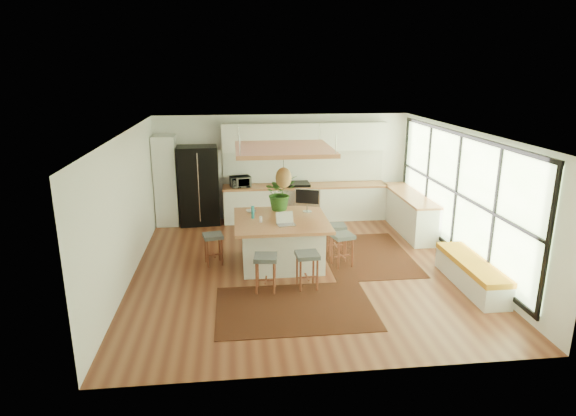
{
  "coord_description": "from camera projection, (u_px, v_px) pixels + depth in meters",
  "views": [
    {
      "loc": [
        -1.26,
        -8.9,
        3.83
      ],
      "look_at": [
        -0.2,
        0.5,
        1.1
      ],
      "focal_mm": 30.34,
      "sensor_mm": 36.0,
      "label": 1
    }
  ],
  "objects": [
    {
      "name": "window_bench",
      "position": [
        471.0,
        274.0,
        8.8
      ],
      "size": [
        0.52,
        2.0,
        0.5
      ],
      "primitive_type": null,
      "color": "white",
      "rests_on": "floor"
    },
    {
      "name": "range",
      "position": [
        296.0,
        201.0,
        12.63
      ],
      "size": [
        0.76,
        0.62,
        1.0
      ],
      "primitive_type": null,
      "color": "#A5A5AA",
      "rests_on": "floor"
    },
    {
      "name": "back_counter_top",
      "position": [
        305.0,
        186.0,
        12.54
      ],
      "size": [
        4.24,
        0.64,
        0.05
      ],
      "primitive_type": "cube",
      "color": "#AC613D",
      "rests_on": "back_counter_base"
    },
    {
      "name": "backsplash",
      "position": [
        304.0,
        167.0,
        12.7
      ],
      "size": [
        4.2,
        0.02,
        0.8
      ],
      "primitive_type": "cube",
      "color": "white",
      "rests_on": "wall_back"
    },
    {
      "name": "stool_near_left",
      "position": [
        266.0,
        272.0,
        8.58
      ],
      "size": [
        0.45,
        0.45,
        0.67
      ],
      "primitive_type": null,
      "rotation": [
        0.0,
        0.0,
        -0.12
      ],
      "color": "#494E51",
      "rests_on": "floor"
    },
    {
      "name": "island_plant",
      "position": [
        280.0,
        196.0,
        10.27
      ],
      "size": [
        0.96,
        0.98,
        0.58
      ],
      "primitive_type": "imported",
      "rotation": [
        0.0,
        0.0,
        0.53
      ],
      "color": "#1E4C19",
      "rests_on": "island"
    },
    {
      "name": "pantry",
      "position": [
        166.0,
        181.0,
        12.1
      ],
      "size": [
        0.55,
        0.6,
        2.25
      ],
      "primitive_type": "cube",
      "color": "white",
      "rests_on": "floor"
    },
    {
      "name": "stool_left_side",
      "position": [
        213.0,
        247.0,
        9.79
      ],
      "size": [
        0.44,
        0.44,
        0.63
      ],
      "primitive_type": null,
      "rotation": [
        0.0,
        0.0,
        -1.36
      ],
      "color": "#494E51",
      "rests_on": "floor"
    },
    {
      "name": "back_counter_base",
      "position": [
        305.0,
        203.0,
        12.67
      ],
      "size": [
        4.2,
        0.6,
        0.88
      ],
      "primitive_type": "cube",
      "color": "white",
      "rests_on": "floor"
    },
    {
      "name": "wall_right",
      "position": [
        463.0,
        198.0,
        9.67
      ],
      "size": [
        0.0,
        7.0,
        7.0
      ],
      "primitive_type": "plane",
      "rotation": [
        1.57,
        0.0,
        -1.57
      ],
      "color": "white",
      "rests_on": "ground"
    },
    {
      "name": "rug_right",
      "position": [
        366.0,
        255.0,
        10.34
      ],
      "size": [
        1.8,
        2.6,
        0.01
      ],
      "primitive_type": "cube",
      "color": "black",
      "rests_on": "floor"
    },
    {
      "name": "wall_left",
      "position": [
        127.0,
        208.0,
        8.97
      ],
      "size": [
        0.0,
        7.0,
        7.0
      ],
      "primitive_type": "plane",
      "rotation": [
        1.57,
        0.0,
        1.57
      ],
      "color": "white",
      "rests_on": "ground"
    },
    {
      "name": "island_bottle_1",
      "position": [
        261.0,
        217.0,
        9.49
      ],
      "size": [
        0.07,
        0.07,
        0.19
      ],
      "primitive_type": "cylinder",
      "color": "white",
      "rests_on": "island"
    },
    {
      "name": "laptop",
      "position": [
        286.0,
        219.0,
        9.29
      ],
      "size": [
        0.39,
        0.41,
        0.26
      ],
      "primitive_type": null,
      "rotation": [
        0.0,
        0.0,
        0.16
      ],
      "color": "#A5A5AA",
      "rests_on": "island"
    },
    {
      "name": "wall_back",
      "position": [
        283.0,
        167.0,
        12.66
      ],
      "size": [
        6.5,
        0.0,
        6.5
      ],
      "primitive_type": "plane",
      "rotation": [
        1.57,
        0.0,
        0.0
      ],
      "color": "white",
      "rests_on": "ground"
    },
    {
      "name": "fridge",
      "position": [
        199.0,
        188.0,
        12.25
      ],
      "size": [
        1.04,
        0.84,
        1.98
      ],
      "primitive_type": null,
      "rotation": [
        0.0,
        0.0,
        0.07
      ],
      "color": "black",
      "rests_on": "floor"
    },
    {
      "name": "stool_right_back",
      "position": [
        336.0,
        238.0,
        10.3
      ],
      "size": [
        0.4,
        0.4,
        0.66
      ],
      "primitive_type": null,
      "rotation": [
        0.0,
        0.0,
        1.55
      ],
      "color": "#494E51",
      "rests_on": "floor"
    },
    {
      "name": "monitor",
      "position": [
        307.0,
        200.0,
        10.11
      ],
      "size": [
        0.58,
        0.38,
        0.51
      ],
      "primitive_type": null,
      "rotation": [
        0.0,
        0.0,
        -0.37
      ],
      "color": "#A5A5AA",
      "rests_on": "island"
    },
    {
      "name": "rug_near",
      "position": [
        295.0,
        308.0,
        8.05
      ],
      "size": [
        2.6,
        1.8,
        0.01
      ],
      "primitive_type": "cube",
      "color": "black",
      "rests_on": "floor"
    },
    {
      "name": "stool_right_front",
      "position": [
        342.0,
        249.0,
        9.69
      ],
      "size": [
        0.49,
        0.49,
        0.68
      ],
      "primitive_type": null,
      "rotation": [
        0.0,
        0.0,
        1.82
      ],
      "color": "#494E51",
      "rests_on": "floor"
    },
    {
      "name": "island_bottle_0",
      "position": [
        253.0,
        214.0,
        9.71
      ],
      "size": [
        0.07,
        0.07,
        0.19
      ],
      "primitive_type": "cylinder",
      "color": "#2EA9BB",
      "rests_on": "island"
    },
    {
      "name": "ceiling_panel",
      "position": [
        283.0,
        163.0,
        9.48
      ],
      "size": [
        1.86,
        1.86,
        0.8
      ],
      "primitive_type": null,
      "color": "#AC613D",
      "rests_on": "ceiling"
    },
    {
      "name": "upper_cabinets",
      "position": [
        305.0,
        137.0,
        12.33
      ],
      "size": [
        4.2,
        0.34,
        0.7
      ],
      "primitive_type": "cube",
      "color": "white",
      "rests_on": "wall_back"
    },
    {
      "name": "window_wall",
      "position": [
        462.0,
        195.0,
        9.65
      ],
      "size": [
        0.1,
        6.2,
        2.6
      ],
      "primitive_type": null,
      "color": "black",
      "rests_on": "wall_right"
    },
    {
      "name": "right_counter_base",
      "position": [
        409.0,
        213.0,
        11.8
      ],
      "size": [
        0.6,
        2.5,
        0.88
      ],
      "primitive_type": "cube",
      "color": "white",
      "rests_on": "floor"
    },
    {
      "name": "ceiling",
      "position": [
        302.0,
        132.0,
        8.95
      ],
      "size": [
        7.0,
        7.0,
        0.0
      ],
      "primitive_type": "plane",
      "rotation": [
        3.14,
        0.0,
        0.0
      ],
      "color": "white",
      "rests_on": "ground"
    },
    {
      "name": "wall_front",
      "position": [
        340.0,
        277.0,
        5.98
      ],
      "size": [
        6.5,
        0.0,
        6.5
      ],
      "primitive_type": "plane",
      "rotation": [
        -1.57,
        0.0,
        0.0
      ],
      "color": "white",
      "rests_on": "ground"
    },
    {
      "name": "right_counter_top",
      "position": [
        410.0,
        195.0,
        11.67
      ],
      "size": [
        0.64,
        2.54,
        0.05
      ],
      "primitive_type": "cube",
      "color": "#AC613D",
      "rests_on": "right_counter_base"
    },
    {
      "name": "island_bowl",
      "position": [
        251.0,
        211.0,
        10.12
      ],
      "size": [
        0.24,
        0.24,
        0.05
      ],
      "primitive_type": "imported",
      "rotation": [
        0.0,
        0.0,
        0.18
      ],
      "color": "silver",
      "rests_on": "island"
    },
    {
      "name": "stool_near_right",
      "position": [
        307.0,
        270.0,
        8.71
      ],
      "size": [
        0.42,
        0.42,
        0.67
      ],
      "primitive_type": null,
      "rotation": [
        0.0,
        0.0,
        0.07
      ],
      "color": "#494E51",
      "rests_on": "floor"
    },
    {
      "name": "floor",
      "position": [
        301.0,
        268.0,
        9.7
      ],
      "size": [
        7.0,
        7.0,
        0.0
      ],
      "primitive_type": "plane",
      "color": "#612B1B",
      "rests_on": "ground"
    },
    {
      "name": "island",
      "position": [
        281.0,
        241.0,
        9.83
      ],
      "size": [
        1.85,
        1.85,
        0.93
      ],
      "primitive_type": null,
      "color": "#AC613D",
      "rests_on": "floor"
    },
    {
      "name": "microwave",
      "position": [
        240.0,
        180.0,
        12.29
      ],
      "size": [
        0.55,
        0.38,
        0.34
      ],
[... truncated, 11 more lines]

